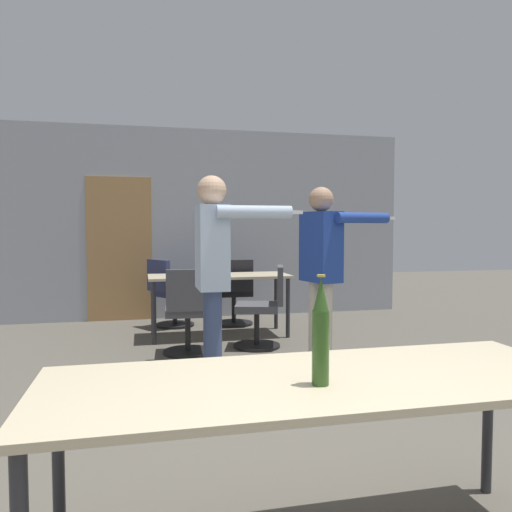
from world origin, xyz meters
name	(u,v)px	position (x,y,z in m)	size (l,w,h in m)	color
back_wall	(194,224)	(-0.03, 5.91, 1.38)	(6.36, 0.12, 2.77)	#A3A8B2
conference_table_near	(320,393)	(-0.13, 0.29, 0.69)	(2.14, 0.77, 0.75)	#C6B793
conference_table_far	(219,281)	(0.13, 4.51, 0.67)	(1.71, 0.66, 0.75)	#C6B793
person_left_plaid	(322,259)	(0.84, 2.88, 1.04)	(0.86, 0.58, 1.71)	beige
person_far_watching	(214,262)	(-0.24, 2.41, 1.06)	(0.78, 0.60, 1.74)	#3D4C75
office_chair_side_rolled	(188,315)	(-0.33, 3.67, 0.42)	(0.52, 0.56, 0.91)	black
office_chair_far_right	(170,295)	(-0.43, 5.23, 0.42)	(0.68, 0.66, 0.91)	black
office_chair_far_left	(264,310)	(0.52, 3.83, 0.42)	(0.62, 0.57, 0.91)	black
office_chair_near_pushed	(235,295)	(0.43, 5.11, 0.42)	(0.52, 0.56, 0.90)	black
beer_bottle	(321,333)	(-0.16, 0.20, 0.94)	(0.06, 0.06, 0.41)	#2D511E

